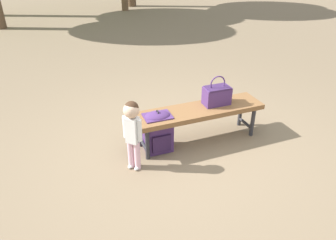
{
  "coord_description": "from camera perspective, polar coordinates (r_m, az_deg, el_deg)",
  "views": [
    {
      "loc": [
        1.91,
        2.44,
        2.19
      ],
      "look_at": [
        0.15,
        -0.05,
        0.45
      ],
      "focal_mm": 33.62,
      "sensor_mm": 36.0,
      "label": 1
    }
  ],
  "objects": [
    {
      "name": "park_bench",
      "position": [
        3.79,
        5.58,
        1.3
      ],
      "size": [
        1.65,
        0.77,
        0.45
      ],
      "color": "brown",
      "rests_on": "ground"
    },
    {
      "name": "backpack_large",
      "position": [
        3.67,
        -1.86,
        -1.92
      ],
      "size": [
        0.37,
        0.33,
        0.53
      ],
      "color": "#4C2D66",
      "rests_on": "ground"
    },
    {
      "name": "child_standing",
      "position": [
        3.25,
        -6.5,
        -1.06
      ],
      "size": [
        0.17,
        0.2,
        0.81
      ],
      "color": "#E5B2C6",
      "rests_on": "ground"
    },
    {
      "name": "handbag",
      "position": [
        3.85,
        8.84,
        4.57
      ],
      "size": [
        0.36,
        0.26,
        0.37
      ],
      "color": "#4C2D66",
      "rests_on": "park_bench"
    },
    {
      "name": "ground_plane",
      "position": [
        3.8,
        2.24,
        -5.54
      ],
      "size": [
        40.0,
        40.0,
        0.0
      ],
      "primitive_type": "plane",
      "color": "#7F6B51",
      "rests_on": "ground"
    }
  ]
}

